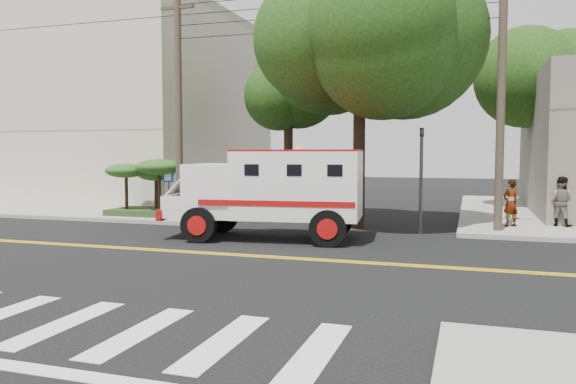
% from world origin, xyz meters
% --- Properties ---
extents(ground, '(100.00, 100.00, 0.00)m').
position_xyz_m(ground, '(0.00, 0.00, 0.00)').
color(ground, black).
rests_on(ground, ground).
extents(sidewalk_nw, '(17.00, 17.00, 0.15)m').
position_xyz_m(sidewalk_nw, '(-13.50, 13.50, 0.07)').
color(sidewalk_nw, gray).
rests_on(sidewalk_nw, ground).
extents(building_left, '(16.00, 14.00, 10.00)m').
position_xyz_m(building_left, '(-15.50, 15.00, 5.15)').
color(building_left, beige).
rests_on(building_left, sidewalk_nw).
extents(utility_pole_left, '(0.28, 0.28, 9.00)m').
position_xyz_m(utility_pole_left, '(-5.60, 6.00, 4.50)').
color(utility_pole_left, '#382D23').
rests_on(utility_pole_left, ground).
extents(utility_pole_right, '(0.28, 0.28, 9.00)m').
position_xyz_m(utility_pole_right, '(6.30, 6.20, 4.50)').
color(utility_pole_right, '#382D23').
rests_on(utility_pole_right, ground).
extents(tree_main, '(6.08, 5.70, 9.85)m').
position_xyz_m(tree_main, '(1.94, 6.21, 7.20)').
color(tree_main, black).
rests_on(tree_main, ground).
extents(tree_left, '(4.48, 4.20, 7.70)m').
position_xyz_m(tree_left, '(-2.68, 11.79, 5.73)').
color(tree_left, black).
rests_on(tree_left, ground).
extents(tree_right, '(4.80, 4.50, 8.20)m').
position_xyz_m(tree_right, '(8.84, 15.77, 6.09)').
color(tree_right, black).
rests_on(tree_right, ground).
extents(traffic_signal, '(0.15, 0.18, 3.60)m').
position_xyz_m(traffic_signal, '(3.80, 5.60, 2.23)').
color(traffic_signal, '#3F3F42').
rests_on(traffic_signal, ground).
extents(accessibility_sign, '(0.45, 0.10, 2.02)m').
position_xyz_m(accessibility_sign, '(-6.20, 6.17, 1.37)').
color(accessibility_sign, '#3F3F42').
rests_on(accessibility_sign, ground).
extents(palm_planter, '(3.52, 2.63, 2.36)m').
position_xyz_m(palm_planter, '(-7.44, 6.62, 1.65)').
color(palm_planter, '#1E3314').
rests_on(palm_planter, sidewalk_nw).
extents(armored_truck, '(6.49, 3.11, 2.85)m').
position_xyz_m(armored_truck, '(-0.57, 2.92, 1.62)').
color(armored_truck, white).
rests_on(armored_truck, ground).
extents(pedestrian_a, '(0.73, 0.69, 1.68)m').
position_xyz_m(pedestrian_a, '(6.76, 7.38, 0.99)').
color(pedestrian_a, gray).
rests_on(pedestrian_a, sidewalk_ne).
extents(pedestrian_b, '(1.06, 0.97, 1.77)m').
position_xyz_m(pedestrian_b, '(8.45, 8.03, 1.04)').
color(pedestrian_b, gray).
rests_on(pedestrian_b, sidewalk_ne).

